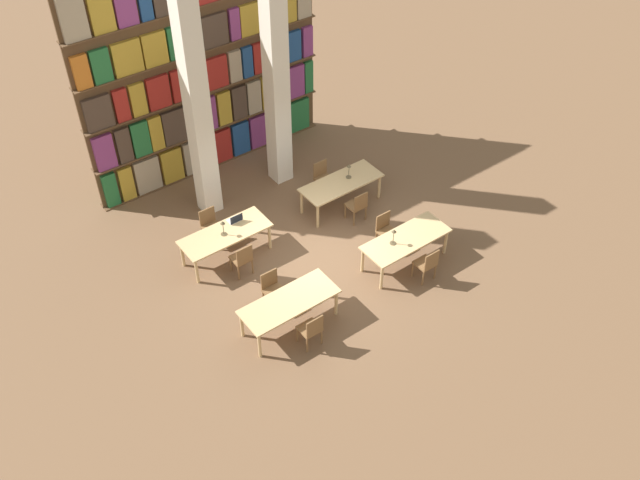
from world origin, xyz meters
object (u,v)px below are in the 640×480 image
object	(u,v)px
desk_lamp_0	(394,234)
pillar_left	(197,103)
chair_5	(211,225)
laptop	(235,219)
chair_7	(323,177)
desk_lamp_2	(349,169)
pillar_center	(276,75)
chair_2	(427,264)
reading_table_0	(289,304)
chair_3	(386,230)
chair_1	(273,288)
desk_lamp_1	(223,226)
reading_table_2	(225,236)
chair_0	(311,329)
reading_table_1	(406,241)
chair_6	(357,205)
reading_table_3	(341,184)
chair_4	(242,258)

from	to	relation	value
desk_lamp_0	pillar_left	bearing A→B (deg)	117.67
chair_5	laptop	world-z (taller)	laptop
chair_7	desk_lamp_2	world-z (taller)	desk_lamp_2
pillar_center	chair_2	xyz separation A→B (m)	(0.49, -5.01, -2.53)
reading_table_0	chair_3	xyz separation A→B (m)	(3.19, 0.70, -0.17)
reading_table_0	chair_7	xyz separation A→B (m)	(3.21, 3.17, -0.17)
pillar_center	chair_1	size ratio (longest dim) A/B	6.86
pillar_center	chair_7	distance (m)	2.82
pillar_left	desk_lamp_1	bearing A→B (deg)	-108.72
reading_table_0	reading_table_2	size ratio (longest dim) A/B	1.00
pillar_center	desk_lamp_2	xyz separation A→B (m)	(0.82, -1.81, -2.01)
pillar_left	laptop	size ratio (longest dim) A/B	18.75
chair_3	desk_lamp_0	world-z (taller)	desk_lamp_0
chair_0	desk_lamp_0	size ratio (longest dim) A/B	2.15
pillar_center	chair_0	xyz separation A→B (m)	(-2.65, -5.02, -2.53)
desk_lamp_1	desk_lamp_0	bearing A→B (deg)	-40.98
desk_lamp_0	desk_lamp_2	bearing A→B (deg)	74.32
desk_lamp_0	laptop	distance (m)	3.63
chair_0	chair_5	xyz separation A→B (m)	(-0.03, 3.95, 0.00)
chair_7	reading_table_2	bearing A→B (deg)	10.93
reading_table_2	desk_lamp_2	xyz separation A→B (m)	(3.49, -0.04, 0.34)
reading_table_0	chair_7	bearing A→B (deg)	44.63
chair_2	chair_7	size ratio (longest dim) A/B	1.00
reading_table_2	chair_2	bearing A→B (deg)	-45.68
chair_0	laptop	bearing A→B (deg)	83.89
pillar_center	chair_7	world-z (taller)	pillar_center
reading_table_1	chair_7	xyz separation A→B (m)	(0.05, 3.17, -0.17)
chair_3	chair_6	size ratio (longest dim) A/B	1.00
pillar_left	desk_lamp_2	distance (m)	3.99
reading_table_2	reading_table_3	size ratio (longest dim) A/B	1.00
chair_1	reading_table_2	bearing A→B (deg)	-89.10
pillar_center	desk_lamp_0	bearing A→B (deg)	-88.32
desk_lamp_1	laptop	distance (m)	0.55
reading_table_2	pillar_center	bearing A→B (deg)	33.44
chair_0	chair_2	world-z (taller)	same
chair_7	chair_2	bearing A→B (deg)	89.63
chair_2	desk_lamp_0	xyz separation A→B (m)	(-0.37, 0.75, 0.53)
chair_1	desk_lamp_0	distance (m)	2.89
chair_3	desk_lamp_1	distance (m)	3.73
reading_table_3	chair_7	bearing A→B (deg)	93.22
laptop	chair_6	world-z (taller)	laptop
chair_1	reading_table_0	bearing A→B (deg)	86.20
pillar_left	reading_table_3	distance (m)	4.01
laptop	reading_table_2	bearing A→B (deg)	28.50
reading_table_0	chair_4	bearing A→B (deg)	89.52
reading_table_0	chair_5	size ratio (longest dim) A/B	2.37
pillar_left	chair_0	xyz separation A→B (m)	(-0.53, -5.02, -2.53)
pillar_center	chair_3	bearing A→B (deg)	-82.23
reading_table_1	reading_table_2	xyz separation A→B (m)	(-3.14, 2.55, 0.00)
laptop	pillar_left	bearing A→B (deg)	-96.01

